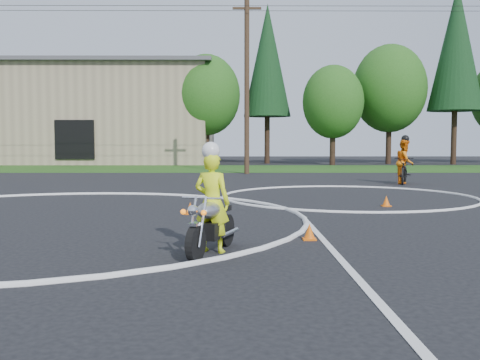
{
  "coord_description": "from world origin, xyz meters",
  "views": [
    {
      "loc": [
        4.44,
        -9.19,
        1.76
      ],
      "look_at": [
        4.49,
        0.21,
        1.1
      ],
      "focal_mm": 40.0,
      "sensor_mm": 36.0,
      "label": 1
    }
  ],
  "objects": [
    {
      "name": "rider_second_grp",
      "position": [
        11.61,
        13.53,
        0.74
      ],
      "size": [
        1.48,
        2.3,
        2.09
      ],
      "rotation": [
        0.0,
        0.0,
        -0.37
      ],
      "color": "black",
      "rests_on": "ground"
    },
    {
      "name": "course_markings",
      "position": [
        2.17,
        4.35,
        0.01
      ],
      "size": [
        19.05,
        19.05,
        0.12
      ],
      "color": "silver",
      "rests_on": "ground"
    },
    {
      "name": "utility_poles",
      "position": [
        5.0,
        21.0,
        5.2
      ],
      "size": [
        41.6,
        1.12,
        10.0
      ],
      "color": "#473321",
      "rests_on": "ground"
    },
    {
      "name": "rider_primary_grp",
      "position": [
        4.04,
        -0.69,
        0.86
      ],
      "size": [
        0.68,
        0.56,
        1.77
      ],
      "rotation": [
        0.0,
        0.0,
        -0.34
      ],
      "color": "#E7FF1A",
      "rests_on": "ground"
    },
    {
      "name": "grass_strip",
      "position": [
        0.0,
        27.0,
        0.01
      ],
      "size": [
        120.0,
        10.0,
        0.02
      ],
      "primitive_type": "cube",
      "color": "#1E4714",
      "rests_on": "ground"
    },
    {
      "name": "primary_motorcycle",
      "position": [
        4.03,
        -0.82,
        0.46
      ],
      "size": [
        0.87,
        1.75,
        0.96
      ],
      "rotation": [
        0.0,
        0.0,
        -0.34
      ],
      "color": "black",
      "rests_on": "ground"
    },
    {
      "name": "treeline",
      "position": [
        14.78,
        34.61,
        6.62
      ],
      "size": [
        38.2,
        8.1,
        14.52
      ],
      "color": "#382619",
      "rests_on": "ground"
    },
    {
      "name": "traffic_cones",
      "position": [
        4.59,
        3.35,
        0.14
      ],
      "size": [
        21.41,
        12.58,
        0.3
      ],
      "color": "orange",
      "rests_on": "ground"
    }
  ]
}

